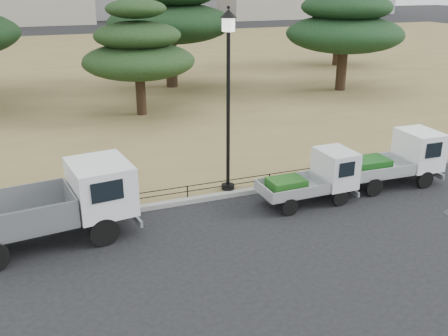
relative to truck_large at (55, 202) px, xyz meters
name	(u,v)px	position (x,y,z in m)	size (l,w,h in m)	color
ground	(249,232)	(5.15, -1.52, -1.17)	(220.00, 220.00, 0.00)	black
lawn	(98,68)	(5.15, 29.08, -1.09)	(120.00, 56.00, 0.15)	olive
curb	(218,196)	(5.15, 1.08, -1.09)	(120.00, 0.25, 0.16)	gray
truck_large	(55,202)	(0.00, 0.00, 0.00)	(5.01, 2.47, 2.10)	black
truck_kei_front	(314,178)	(8.01, -0.29, -0.33)	(3.19, 1.43, 1.68)	black
truck_kei_rear	(397,159)	(11.57, 0.01, -0.24)	(3.61, 1.66, 1.87)	black
street_lamp	(228,72)	(5.65, 1.38, 2.97)	(0.53, 0.53, 5.90)	black
pipe_fence	(216,185)	(5.15, 1.23, -0.73)	(38.00, 0.04, 0.40)	black
pine_center_left	(138,49)	(5.13, 12.51, 2.38)	(5.79, 5.79, 5.88)	black
pine_center_right	(170,9)	(8.66, 19.09, 3.95)	(8.09, 8.09, 8.58)	black
pine_east_near	(345,22)	(18.60, 14.10, 3.26)	(7.34, 7.34, 7.42)	black
pine_east_far	(339,21)	(23.96, 22.84, 2.57)	(6.19, 6.19, 6.22)	black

